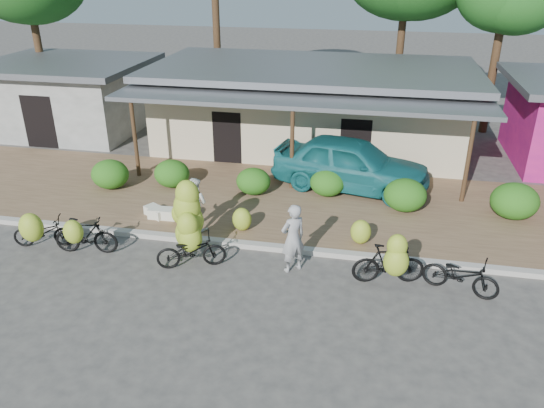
{
  "coord_description": "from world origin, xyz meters",
  "views": [
    {
      "loc": [
        2.66,
        -10.42,
        7.36
      ],
      "look_at": [
        0.07,
        2.4,
        1.2
      ],
      "focal_mm": 35.0,
      "sensor_mm": 36.0,
      "label": 1
    }
  ],
  "objects_px": {
    "bike_left": "(84,235)",
    "bystander": "(195,204)",
    "sack_near": "(163,213)",
    "bike_far_left": "(40,231)",
    "bike_far_right": "(461,275)",
    "sack_far": "(156,212)",
    "bike_right": "(390,262)",
    "bike_center": "(190,231)",
    "vendor": "(293,238)",
    "teal_van": "(351,164)"
  },
  "relations": [
    {
      "from": "bike_right",
      "to": "teal_van",
      "type": "distance_m",
      "value": 5.77
    },
    {
      "from": "vendor",
      "to": "bystander",
      "type": "distance_m",
      "value": 3.44
    },
    {
      "from": "bike_left",
      "to": "teal_van",
      "type": "distance_m",
      "value": 8.78
    },
    {
      "from": "sack_far",
      "to": "bike_far_right",
      "type": "bearing_deg",
      "value": -14.3
    },
    {
      "from": "bike_center",
      "to": "teal_van",
      "type": "distance_m",
      "value": 6.63
    },
    {
      "from": "sack_far",
      "to": "vendor",
      "type": "xyz_separation_m",
      "value": [
        4.56,
        -2.02,
        0.67
      ]
    },
    {
      "from": "sack_far",
      "to": "bike_left",
      "type": "bearing_deg",
      "value": -113.79
    },
    {
      "from": "bike_right",
      "to": "bike_far_right",
      "type": "distance_m",
      "value": 1.67
    },
    {
      "from": "sack_near",
      "to": "bike_far_left",
      "type": "bearing_deg",
      "value": -139.53
    },
    {
      "from": "bike_far_left",
      "to": "bike_right",
      "type": "bearing_deg",
      "value": -103.7
    },
    {
      "from": "bike_center",
      "to": "bike_right",
      "type": "bearing_deg",
      "value": -112.36
    },
    {
      "from": "vendor",
      "to": "bystander",
      "type": "relative_size",
      "value": 1.18
    },
    {
      "from": "sack_near",
      "to": "teal_van",
      "type": "xyz_separation_m",
      "value": [
        5.39,
        3.42,
        0.74
      ]
    },
    {
      "from": "bystander",
      "to": "bike_far_left",
      "type": "bearing_deg",
      "value": 42.9
    },
    {
      "from": "bike_far_left",
      "to": "bike_left",
      "type": "xyz_separation_m",
      "value": [
        1.32,
        -0.04,
        0.03
      ]
    },
    {
      "from": "bike_right",
      "to": "bike_far_right",
      "type": "bearing_deg",
      "value": -99.46
    },
    {
      "from": "bike_center",
      "to": "bike_right",
      "type": "xyz_separation_m",
      "value": [
        5.12,
        -0.16,
        -0.21
      ]
    },
    {
      "from": "sack_far",
      "to": "bystander",
      "type": "bearing_deg",
      "value": -19.37
    },
    {
      "from": "bike_left",
      "to": "vendor",
      "type": "distance_m",
      "value": 5.61
    },
    {
      "from": "bike_left",
      "to": "bike_far_left",
      "type": "bearing_deg",
      "value": 80.65
    },
    {
      "from": "vendor",
      "to": "teal_van",
      "type": "relative_size",
      "value": 0.36
    },
    {
      "from": "bike_right",
      "to": "bike_left",
      "type": "bearing_deg",
      "value": 78.87
    },
    {
      "from": "sack_near",
      "to": "bystander",
      "type": "relative_size",
      "value": 0.54
    },
    {
      "from": "vendor",
      "to": "bystander",
      "type": "bearing_deg",
      "value": -66.73
    },
    {
      "from": "bystander",
      "to": "sack_near",
      "type": "bearing_deg",
      "value": -2.12
    },
    {
      "from": "bike_left",
      "to": "vendor",
      "type": "height_order",
      "value": "vendor"
    },
    {
      "from": "bike_right",
      "to": "bike_far_right",
      "type": "height_order",
      "value": "bike_right"
    },
    {
      "from": "bystander",
      "to": "bike_far_right",
      "type": "bearing_deg",
      "value": -175.41
    },
    {
      "from": "sack_far",
      "to": "bystander",
      "type": "xyz_separation_m",
      "value": [
        1.47,
        -0.52,
        0.65
      ]
    },
    {
      "from": "bike_far_left",
      "to": "bike_far_right",
      "type": "bearing_deg",
      "value": -103.4
    },
    {
      "from": "bike_far_left",
      "to": "bystander",
      "type": "bearing_deg",
      "value": -78.87
    },
    {
      "from": "bike_far_right",
      "to": "sack_far",
      "type": "distance_m",
      "value": 8.92
    },
    {
      "from": "vendor",
      "to": "sack_near",
      "type": "bearing_deg",
      "value": -65.09
    },
    {
      "from": "bike_far_left",
      "to": "sack_far",
      "type": "height_order",
      "value": "bike_far_left"
    },
    {
      "from": "sack_near",
      "to": "sack_far",
      "type": "xyz_separation_m",
      "value": [
        -0.26,
        0.08,
        -0.01
      ]
    },
    {
      "from": "bike_left",
      "to": "sack_far",
      "type": "bearing_deg",
      "value": -31.59
    },
    {
      "from": "bike_center",
      "to": "sack_far",
      "type": "distance_m",
      "value": 2.88
    },
    {
      "from": "bike_far_left",
      "to": "bike_left",
      "type": "bearing_deg",
      "value": -105.5
    },
    {
      "from": "bike_far_right",
      "to": "sack_far",
      "type": "bearing_deg",
      "value": 93.48
    },
    {
      "from": "vendor",
      "to": "bike_center",
      "type": "bearing_deg",
      "value": -39.1
    },
    {
      "from": "sack_far",
      "to": "vendor",
      "type": "distance_m",
      "value": 5.04
    },
    {
      "from": "sack_far",
      "to": "vendor",
      "type": "bearing_deg",
      "value": -23.91
    },
    {
      "from": "bike_far_right",
      "to": "bystander",
      "type": "distance_m",
      "value": 7.38
    },
    {
      "from": "bike_left",
      "to": "bike_right",
      "type": "bearing_deg",
      "value": -97.25
    },
    {
      "from": "bike_far_right",
      "to": "bystander",
      "type": "bearing_deg",
      "value": 94.55
    },
    {
      "from": "sack_near",
      "to": "bike_right",
      "type": "bearing_deg",
      "value": -18.03
    },
    {
      "from": "vendor",
      "to": "bystander",
      "type": "xyz_separation_m",
      "value": [
        -3.09,
        1.51,
        -0.02
      ]
    },
    {
      "from": "sack_near",
      "to": "vendor",
      "type": "relative_size",
      "value": 0.46
    },
    {
      "from": "bike_left",
      "to": "bike_right",
      "type": "distance_m",
      "value": 8.01
    },
    {
      "from": "bike_left",
      "to": "bystander",
      "type": "distance_m",
      "value": 3.11
    }
  ]
}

